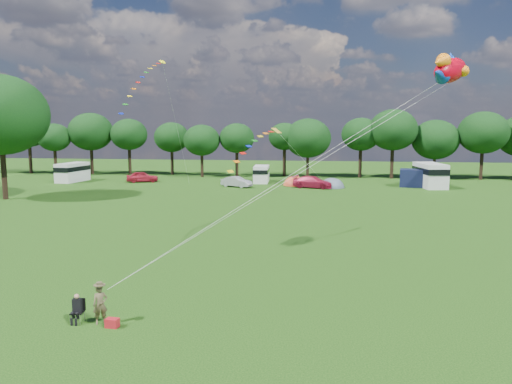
# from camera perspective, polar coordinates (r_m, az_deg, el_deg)

# --- Properties ---
(ground_plane) EXTENTS (180.00, 180.00, 0.00)m
(ground_plane) POSITION_cam_1_polar(r_m,az_deg,el_deg) (23.11, -2.67, -12.57)
(ground_plane) COLOR black
(ground_plane) RESTS_ON ground
(tree_line) EXTENTS (102.98, 10.98, 10.27)m
(tree_line) POSITION_cam_1_polar(r_m,az_deg,el_deg) (76.35, 8.67, 6.38)
(tree_line) COLOR black
(tree_line) RESTS_ON ground
(big_tree) EXTENTS (10.00, 10.00, 13.28)m
(big_tree) POSITION_cam_1_polar(r_m,az_deg,el_deg) (59.85, -27.21, 7.84)
(big_tree) COLOR black
(big_tree) RESTS_ON ground
(car_a) EXTENTS (4.80, 3.20, 1.49)m
(car_a) POSITION_cam_1_polar(r_m,az_deg,el_deg) (71.71, -12.86, 1.70)
(car_a) COLOR #B71F33
(car_a) RESTS_ON ground
(car_b) EXTENTS (4.09, 2.85, 1.35)m
(car_b) POSITION_cam_1_polar(r_m,az_deg,el_deg) (64.40, -2.24, 1.17)
(car_b) COLOR #9E9FA6
(car_b) RESTS_ON ground
(car_c) EXTENTS (5.42, 3.49, 1.51)m
(car_c) POSITION_cam_1_polar(r_m,az_deg,el_deg) (63.81, 6.53, 1.13)
(car_c) COLOR #AE1D3D
(car_c) RESTS_ON ground
(campervan_a) EXTENTS (2.95, 5.65, 2.65)m
(campervan_a) POSITION_cam_1_polar(r_m,az_deg,el_deg) (75.10, -20.23, 2.21)
(campervan_a) COLOR silver
(campervan_a) RESTS_ON ground
(campervan_c) EXTENTS (2.24, 4.80, 2.31)m
(campervan_c) POSITION_cam_1_polar(r_m,az_deg,el_deg) (69.62, 0.62, 2.13)
(campervan_c) COLOR silver
(campervan_c) RESTS_ON ground
(campervan_d) EXTENTS (3.56, 6.61, 3.08)m
(campervan_d) POSITION_cam_1_polar(r_m,az_deg,el_deg) (68.02, 19.27, 1.92)
(campervan_d) COLOR silver
(campervan_d) RESTS_ON ground
(tent_orange) EXTENTS (3.11, 3.40, 2.43)m
(tent_orange) POSITION_cam_1_polar(r_m,az_deg,el_deg) (66.43, 4.44, 0.78)
(tent_orange) COLOR #E74F2C
(tent_orange) RESTS_ON ground
(tent_greyblue) EXTENTS (3.27, 3.58, 2.43)m
(tent_greyblue) POSITION_cam_1_polar(r_m,az_deg,el_deg) (64.63, 8.67, 0.52)
(tent_greyblue) COLOR #505D6E
(tent_greyblue) RESTS_ON ground
(awning_navy) EXTENTS (4.02, 3.47, 2.24)m
(awning_navy) POSITION_cam_1_polar(r_m,az_deg,el_deg) (67.89, 17.64, 1.53)
(awning_navy) COLOR #111735
(awning_navy) RESTS_ON ground
(kite_flyer) EXTENTS (0.70, 0.63, 1.60)m
(kite_flyer) POSITION_cam_1_polar(r_m,az_deg,el_deg) (21.55, -17.37, -12.18)
(kite_flyer) COLOR brown
(kite_flyer) RESTS_ON ground
(camp_chair) EXTENTS (0.54, 0.54, 1.21)m
(camp_chair) POSITION_cam_1_polar(r_m,az_deg,el_deg) (22.02, -19.72, -12.07)
(camp_chair) COLOR #99999E
(camp_chair) RESTS_ON ground
(kite_bag) EXTENTS (0.52, 0.37, 0.36)m
(kite_bag) POSITION_cam_1_polar(r_m,az_deg,el_deg) (21.28, -16.11, -14.18)
(kite_bag) COLOR #AD1720
(kite_bag) RESTS_ON ground
(fish_kite) EXTENTS (2.96, 3.58, 1.99)m
(fish_kite) POSITION_cam_1_polar(r_m,az_deg,el_deg) (29.12, 21.10, 12.91)
(fish_kite) COLOR red
(fish_kite) RESTS_ON ground
(streamer_kite_a) EXTENTS (3.29, 5.56, 5.75)m
(streamer_kite_a) POSITION_cam_1_polar(r_m,az_deg,el_deg) (53.37, -12.52, 12.61)
(streamer_kite_a) COLOR #FFFC0C
(streamer_kite_a) RESTS_ON ground
(streamer_kite_c) EXTENTS (3.09, 5.02, 2.82)m
(streamer_kite_c) POSITION_cam_1_polar(r_m,az_deg,el_deg) (33.87, 0.32, 5.75)
(streamer_kite_c) COLOR gold
(streamer_kite_c) RESTS_ON ground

